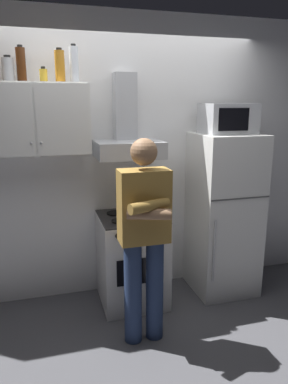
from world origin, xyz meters
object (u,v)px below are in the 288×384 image
refrigerator (224,214)px  microwave (228,119)px  range_hood (127,135)px  person_standing (144,235)px  stove_oven (132,259)px  bottle_rum_dark (21,65)px  upper_cabinet (35,119)px  bottle_vodka_clear (74,64)px  bottle_spice_jar (43,75)px  bottle_canister_steel (8,69)px  bottle_liquor_amber (60,66)px  cooking_pot (149,211)px

refrigerator → microwave: (-0.00, 0.02, 0.94)m
range_hood → refrigerator: 1.25m
person_standing → microwave: bearing=32.0°
stove_oven → bottle_rum_dark: (-0.88, 0.13, 1.75)m
refrigerator → person_standing: (-1.00, -0.61, 0.10)m
upper_cabinet → bottle_vodka_clear: size_ratio=2.93×
refrigerator → person_standing: 1.17m
upper_cabinet → range_hood: range_hood is taller
stove_oven → bottle_spice_jar: size_ratio=7.22×
microwave → bottle_canister_steel: 1.97m
bottle_spice_jar → bottle_canister_steel: bottle_canister_steel is taller
bottle_rum_dark → bottle_liquor_amber: (0.30, -0.02, -0.01)m
bottle_spice_jar → bottle_vodka_clear: (0.25, 0.02, 0.09)m
stove_oven → refrigerator: bearing=0.0°
bottle_rum_dark → bottle_canister_steel: 0.11m
bottle_liquor_amber → refrigerator: bearing=-4.1°
range_hood → person_standing: range_hood is taller
bottle_rum_dark → cooking_pot: bearing=-14.0°
stove_oven → microwave: size_ratio=1.82×
range_hood → refrigerator: (0.95, -0.13, -0.80)m
cooking_pot → bottle_liquor_amber: size_ratio=1.13×
bottle_canister_steel → bottle_liquor_amber: (0.41, -0.02, 0.03)m
refrigerator → bottle_rum_dark: (-1.83, 0.13, 1.39)m
upper_cabinet → person_standing: (0.75, -0.73, -0.85)m
bottle_spice_jar → bottle_vodka_clear: size_ratio=0.39×
range_hood → stove_oven: bearing=-90.0°
bottle_canister_steel → bottle_rum_dark: bearing=1.9°
range_hood → bottle_spice_jar: bottle_spice_jar is taller
stove_oven → cooking_pot: size_ratio=2.85×
bottle_rum_dark → bottle_spice_jar: (0.17, -0.04, -0.08)m
person_standing → bottle_vodka_clear: bottle_vodka_clear is taller
upper_cabinet → range_hood: size_ratio=1.20×
bottle_liquor_amber → cooking_pot: bearing=-18.1°
bottle_spice_jar → person_standing: bearing=-46.8°
bottle_liquor_amber → bottle_spice_jar: bearing=-173.4°
upper_cabinet → refrigerator: bearing=-4.1°
person_standing → bottle_liquor_amber: (-0.52, 0.72, 1.28)m
range_hood → refrigerator: size_ratio=0.47×
cooking_pot → bottle_canister_steel: bottle_canister_steel is taller
cooking_pot → refrigerator: bearing=8.3°
bottle_spice_jar → bottle_rum_dark: bearing=167.6°
refrigerator → bottle_canister_steel: 2.36m
stove_oven → range_hood: size_ratio=1.17×
range_hood → microwave: 0.97m
upper_cabinet → stove_oven: upper_cabinet is taller
stove_oven → person_standing: bearing=-94.7°
stove_oven → bottle_canister_steel: (-0.98, 0.13, 1.71)m
stove_oven → microwave: microwave is taller
upper_cabinet → bottle_canister_steel: (-0.18, 0.00, 0.40)m
stove_oven → bottle_rum_dark: size_ratio=3.06×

